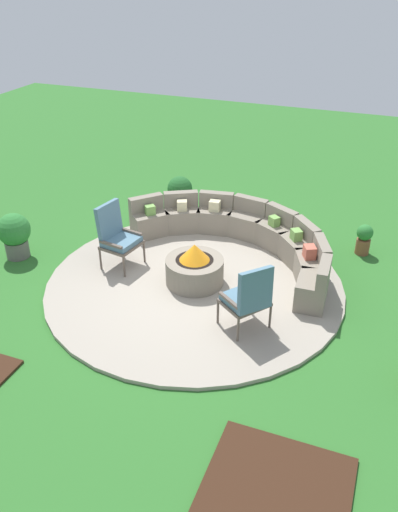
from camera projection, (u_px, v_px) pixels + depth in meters
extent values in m
plane|color=#2D6B28|center=(195.00, 285.00, 8.72)|extent=(24.00, 24.00, 0.00)
cylinder|color=#9E9384|center=(195.00, 284.00, 8.71)|extent=(4.88, 4.88, 0.06)
cube|color=#382114|center=(273.00, 500.00, 5.29)|extent=(1.49, 1.60, 0.04)
cylinder|color=gray|center=(195.00, 271.00, 8.58)|extent=(0.95, 0.95, 0.43)
cylinder|color=black|center=(195.00, 261.00, 8.49)|extent=(0.62, 0.62, 0.06)
cone|color=orange|center=(195.00, 252.00, 8.41)|extent=(0.50, 0.50, 0.28)
cube|color=gray|center=(312.00, 291.00, 8.05)|extent=(0.48, 0.68, 0.45)
cube|color=gray|center=(324.00, 272.00, 7.83)|extent=(0.19, 0.66, 0.29)
cube|color=gray|center=(310.00, 269.00, 8.60)|extent=(0.66, 0.78, 0.45)
cube|color=gray|center=(322.00, 250.00, 8.42)|extent=(0.39, 0.67, 0.29)
cube|color=gray|center=(297.00, 251.00, 9.15)|extent=(0.77, 0.79, 0.45)
cube|color=gray|center=(307.00, 230.00, 9.00)|extent=(0.55, 0.60, 0.29)
cube|color=gray|center=(275.00, 236.00, 9.63)|extent=(0.79, 0.71, 0.45)
cube|color=gray|center=(282.00, 215.00, 9.52)|extent=(0.65, 0.46, 0.29)
cube|color=gray|center=(247.00, 225.00, 9.99)|extent=(0.72, 0.56, 0.45)
cube|color=gray|center=(251.00, 205.00, 9.91)|extent=(0.67, 0.27, 0.29)
cube|color=gray|center=(215.00, 220.00, 10.19)|extent=(0.72, 0.55, 0.45)
cube|color=gray|center=(217.00, 199.00, 10.12)|extent=(0.67, 0.27, 0.29)
cube|color=gray|center=(182.00, 219.00, 10.21)|extent=(0.79, 0.71, 0.45)
cube|color=gray|center=(181.00, 199.00, 10.14)|extent=(0.65, 0.46, 0.29)
cube|color=gray|center=(150.00, 224.00, 10.04)|extent=(0.77, 0.79, 0.45)
cube|color=gray|center=(146.00, 203.00, 9.96)|extent=(0.56, 0.60, 0.29)
cube|color=#70A34C|center=(296.00, 235.00, 8.97)|extent=(0.24, 0.24, 0.18)
cube|color=#BC5B47|center=(310.00, 252.00, 8.43)|extent=(0.25, 0.26, 0.21)
cube|color=beige|center=(182.00, 205.00, 10.00)|extent=(0.24, 0.22, 0.19)
cube|color=#70A34C|center=(274.00, 221.00, 9.44)|extent=(0.23, 0.22, 0.17)
cube|color=beige|center=(215.00, 206.00, 9.98)|extent=(0.21, 0.19, 0.20)
cube|color=#70A34C|center=(150.00, 210.00, 9.84)|extent=(0.23, 0.23, 0.18)
cylinder|color=brown|center=(144.00, 252.00, 9.16)|extent=(0.04, 0.04, 0.38)
cylinder|color=brown|center=(124.00, 267.00, 8.74)|extent=(0.04, 0.04, 0.38)
cylinder|color=brown|center=(121.00, 245.00, 9.39)|extent=(0.04, 0.04, 0.38)
cylinder|color=brown|center=(100.00, 259.00, 8.96)|extent=(0.04, 0.04, 0.38)
cube|color=brown|center=(122.00, 245.00, 8.96)|extent=(0.64, 0.69, 0.05)
cube|color=slate|center=(121.00, 241.00, 8.92)|extent=(0.59, 0.63, 0.09)
cube|color=slate|center=(109.00, 223.00, 8.88)|extent=(0.24, 0.59, 0.69)
cube|color=brown|center=(131.00, 231.00, 9.09)|extent=(0.46, 0.13, 0.04)
cube|color=brown|center=(111.00, 245.00, 8.69)|extent=(0.46, 0.13, 0.04)
cylinder|color=brown|center=(218.00, 312.00, 7.65)|extent=(0.04, 0.04, 0.38)
cylinder|color=brown|center=(249.00, 300.00, 7.91)|extent=(0.04, 0.04, 0.38)
cylinder|color=brown|center=(238.00, 330.00, 7.28)|extent=(0.04, 0.04, 0.38)
cylinder|color=brown|center=(270.00, 317.00, 7.55)|extent=(0.04, 0.04, 0.38)
cube|color=brown|center=(244.00, 302.00, 7.49)|extent=(0.79, 0.81, 0.05)
cube|color=slate|center=(245.00, 298.00, 7.46)|extent=(0.73, 0.74, 0.09)
cube|color=slate|center=(256.00, 290.00, 7.16)|extent=(0.42, 0.57, 0.66)
cube|color=brown|center=(229.00, 300.00, 7.30)|extent=(0.39, 0.31, 0.04)
cube|color=brown|center=(260.00, 289.00, 7.55)|extent=(0.39, 0.31, 0.04)
cylinder|color=#A89E8E|center=(180.00, 203.00, 11.25)|extent=(0.36, 0.36, 0.26)
sphere|color=#236028|center=(180.00, 189.00, 11.09)|extent=(0.53, 0.53, 0.53)
cylinder|color=brown|center=(363.00, 246.00, 9.57)|extent=(0.25, 0.25, 0.29)
sphere|color=#2D7A33|center=(365.00, 232.00, 9.43)|extent=(0.29, 0.29, 0.29)
sphere|color=yellow|center=(368.00, 230.00, 9.39)|extent=(0.11, 0.11, 0.11)
cylinder|color=#605B56|center=(17.00, 249.00, 9.47)|extent=(0.41, 0.41, 0.32)
sphere|color=#2D7A33|center=(14.00, 230.00, 9.28)|extent=(0.59, 0.59, 0.59)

